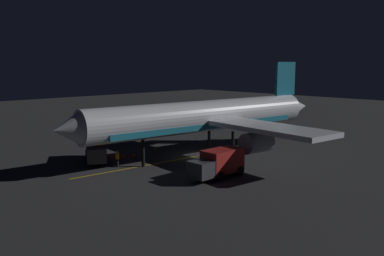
{
  "coord_description": "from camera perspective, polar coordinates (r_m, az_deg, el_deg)",
  "views": [
    {
      "loc": [
        -32.42,
        33.39,
        10.54
      ],
      "look_at": [
        0.0,
        2.0,
        3.5
      ],
      "focal_mm": 38.37,
      "sensor_mm": 36.0,
      "label": 1
    }
  ],
  "objects": [
    {
      "name": "catering_truck",
      "position": [
        38.61,
        3.7,
        -4.96
      ],
      "size": [
        2.34,
        5.87,
        2.62
      ],
      "color": "maroon",
      "rests_on": "ground_plane"
    },
    {
      "name": "apron_guide_stripe",
      "position": [
        45.59,
        -2.52,
        -4.5
      ],
      "size": [
        2.48,
        24.07,
        0.01
      ],
      "primitive_type": "cube",
      "rotation": [
        0.0,
        0.0,
        -0.09
      ],
      "color": "gold",
      "rests_on": "ground_plane"
    },
    {
      "name": "traffic_cone_near_left",
      "position": [
        50.65,
        -5.15,
        -2.89
      ],
      "size": [
        0.5,
        0.5,
        0.55
      ],
      "color": "#EA590F",
      "rests_on": "ground_plane"
    },
    {
      "name": "traffic_cone_under_wing",
      "position": [
        47.48,
        -8.03,
        -3.74
      ],
      "size": [
        0.5,
        0.5,
        0.55
      ],
      "color": "#EA590F",
      "rests_on": "ground_plane"
    },
    {
      "name": "traffic_cone_near_right",
      "position": [
        43.2,
        -0.69,
        -4.91
      ],
      "size": [
        0.5,
        0.5,
        0.55
      ],
      "color": "#EA590F",
      "rests_on": "ground_plane"
    },
    {
      "name": "traffic_cone_far",
      "position": [
        47.11,
        -9.54,
        -3.87
      ],
      "size": [
        0.5,
        0.5,
        0.55
      ],
      "color": "#EA590F",
      "rests_on": "ground_plane"
    },
    {
      "name": "baggage_truck",
      "position": [
        46.04,
        -13.19,
        -3.01
      ],
      "size": [
        6.28,
        4.77,
        2.42
      ],
      "color": "maroon",
      "rests_on": "ground_plane"
    },
    {
      "name": "ground_plane",
      "position": [
        47.74,
        1.73,
        -4.02
      ],
      "size": [
        180.0,
        180.0,
        0.2
      ],
      "primitive_type": "cube",
      "color": "#303032"
    },
    {
      "name": "ground_crew_worker",
      "position": [
        43.15,
        -10.33,
        -4.21
      ],
      "size": [
        0.4,
        0.4,
        1.74
      ],
      "color": "black",
      "rests_on": "ground_plane"
    },
    {
      "name": "airliner",
      "position": [
        47.3,
        2.3,
        1.5
      ],
      "size": [
        30.9,
        36.32,
        10.83
      ],
      "color": "silver",
      "rests_on": "ground_plane"
    }
  ]
}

